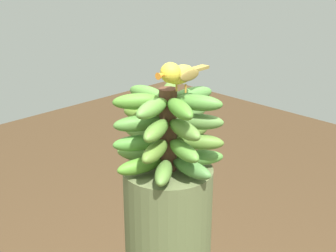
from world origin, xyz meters
name	(u,v)px	position (x,y,z in m)	size (l,w,h in m)	color
banana_bunch	(168,130)	(0.00, 0.00, 1.39)	(0.32, 0.32, 0.24)	#4C2D1E
perched_bird	(178,74)	(0.01, 0.05, 1.56)	(0.19, 0.06, 0.09)	#C68933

